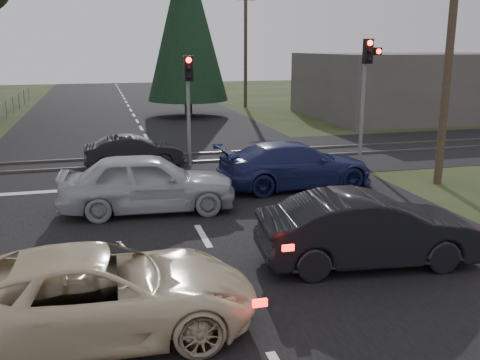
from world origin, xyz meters
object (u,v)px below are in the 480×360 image
object	(u,v)px
traffic_signal_right	(367,77)
utility_pole_near	(451,36)
cream_coupe	(97,294)
traffic_signal_center	(189,92)
dark_car_far	(134,152)
silver_car	(148,183)
utility_pole_mid	(246,42)
blue_sedan	(295,165)
utility_pole_far	(189,44)
dark_hatchback	(369,230)

from	to	relation	value
traffic_signal_right	utility_pole_near	distance (m)	3.87
cream_coupe	utility_pole_near	bearing A→B (deg)	-56.03
traffic_signal_center	dark_car_far	bearing A→B (deg)	169.69
silver_car	dark_car_far	bearing A→B (deg)	4.09
traffic_signal_center	utility_pole_mid	size ratio (longest dim) A/B	0.46
traffic_signal_right	dark_car_far	world-z (taller)	traffic_signal_right
blue_sedan	dark_car_far	distance (m)	6.44
utility_pole_near	utility_pole_far	world-z (taller)	same
dark_car_far	cream_coupe	bearing A→B (deg)	172.03
traffic_signal_right	cream_coupe	world-z (taller)	traffic_signal_right
utility_pole_far	blue_sedan	world-z (taller)	utility_pole_far
utility_pole_near	cream_coupe	world-z (taller)	utility_pole_near
utility_pole_mid	utility_pole_near	bearing A→B (deg)	-90.00
traffic_signal_center	utility_pole_mid	bearing A→B (deg)	68.79
traffic_signal_center	silver_car	xyz separation A→B (m)	(-2.06, -5.30, -1.99)
utility_pole_far	dark_car_far	xyz separation A→B (m)	(-9.56, -43.95, -4.13)
utility_pole_far	utility_pole_mid	bearing A→B (deg)	-90.00
traffic_signal_right	cream_coupe	bearing A→B (deg)	-133.64
blue_sedan	utility_pole_near	bearing A→B (deg)	-102.52
dark_hatchback	silver_car	xyz separation A→B (m)	(-4.05, 4.90, 0.06)
traffic_signal_center	utility_pole_mid	world-z (taller)	utility_pole_mid
traffic_signal_right	utility_pole_near	size ratio (longest dim) A/B	0.52
utility_pole_near	blue_sedan	bearing A→B (deg)	170.61
utility_pole_near	cream_coupe	bearing A→B (deg)	-147.39
traffic_signal_right	dark_car_far	size ratio (longest dim) A/B	1.30
dark_hatchback	blue_sedan	world-z (taller)	dark_hatchback
dark_hatchback	blue_sedan	distance (m)	6.36
utility_pole_near	traffic_signal_center	bearing A→B (deg)	148.05
utility_pole_mid	cream_coupe	distance (m)	33.12
dark_car_far	utility_pole_near	bearing A→B (deg)	-119.28
blue_sedan	utility_pole_far	bearing A→B (deg)	-8.75
dark_hatchback	silver_car	bearing A→B (deg)	45.33
utility_pole_mid	blue_sedan	bearing A→B (deg)	-101.55
utility_pole_mid	dark_hatchback	xyz separation A→B (m)	(-5.50, -29.53, -3.98)
utility_pole_near	blue_sedan	distance (m)	6.25
cream_coupe	blue_sedan	size ratio (longest dim) A/B	1.00
traffic_signal_right	utility_pole_far	distance (m)	45.56
traffic_signal_center	blue_sedan	world-z (taller)	traffic_signal_center
traffic_signal_right	silver_car	xyz separation A→B (m)	(-8.60, -4.09, -2.50)
utility_pole_far	blue_sedan	size ratio (longest dim) A/B	1.79
blue_sedan	dark_car_far	world-z (taller)	blue_sedan
dark_hatchback	blue_sedan	xyz separation A→B (m)	(0.76, 6.31, -0.02)
utility_pole_far	cream_coupe	bearing A→B (deg)	-101.06
traffic_signal_center	utility_pole_far	size ratio (longest dim) A/B	0.46
blue_sedan	dark_car_far	xyz separation A→B (m)	(-4.82, 4.27, -0.13)
cream_coupe	dark_hatchback	size ratio (longest dim) A/B	1.10
cream_coupe	dark_car_far	bearing A→B (deg)	-5.18
utility_pole_far	cream_coupe	size ratio (longest dim) A/B	1.79
dark_car_far	traffic_signal_center	bearing A→B (deg)	-101.73
utility_pole_near	dark_hatchback	distance (m)	8.75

